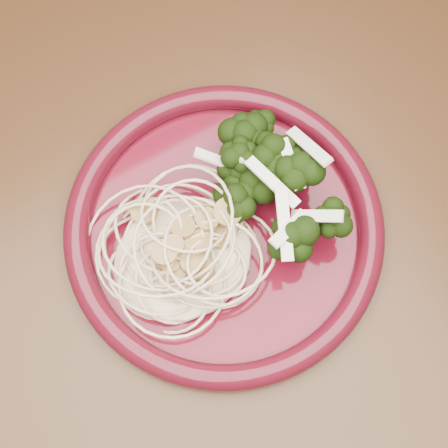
% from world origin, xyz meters
% --- Properties ---
extents(dining_table, '(1.20, 0.80, 0.75)m').
position_xyz_m(dining_table, '(0.00, 0.00, 0.65)').
color(dining_table, '#472814').
rests_on(dining_table, ground).
extents(dinner_plate, '(0.34, 0.34, 0.02)m').
position_xyz_m(dinner_plate, '(-0.05, -0.04, 0.76)').
color(dinner_plate, '#520A16').
rests_on(dinner_plate, dining_table).
extents(spaghetti_pile, '(0.15, 0.13, 0.03)m').
position_xyz_m(spaghetti_pile, '(-0.10, -0.05, 0.77)').
color(spaghetti_pile, beige).
rests_on(spaghetti_pile, dinner_plate).
extents(scallop_cluster, '(0.14, 0.14, 0.04)m').
position_xyz_m(scallop_cluster, '(-0.10, -0.05, 0.81)').
color(scallop_cluster, '#AA8747').
rests_on(scallop_cluster, spaghetti_pile).
extents(broccoli_pile, '(0.11, 0.16, 0.05)m').
position_xyz_m(broccoli_pile, '(0.01, -0.04, 0.78)').
color(broccoli_pile, black).
rests_on(broccoli_pile, dinner_plate).
extents(onion_garnish, '(0.08, 0.10, 0.05)m').
position_xyz_m(onion_garnish, '(0.01, -0.04, 0.81)').
color(onion_garnish, white).
rests_on(onion_garnish, broccoli_pile).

